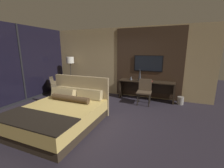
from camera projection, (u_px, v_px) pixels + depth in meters
The scene contains 13 objects.
ground_plane at pixel (88, 118), 4.30m from camera, with size 16.00×16.00×0.00m, color #28232D.
wall_back_tv_panel at pixel (123, 62), 6.26m from camera, with size 7.20×0.09×2.80m.
wall_left_window at pixel (21, 66), 5.46m from camera, with size 0.06×6.00×2.80m.
bed at pixel (61, 114), 3.86m from camera, with size 1.85×2.16×1.14m.
desk at pixel (146, 87), 5.84m from camera, with size 2.09×0.47×0.75m.
tv at pixel (148, 63), 5.81m from camera, with size 1.09×0.04×0.62m.
desk_chair at pixel (145, 89), 5.35m from camera, with size 0.51×0.51×0.90m.
armchair_by_window at pixel (60, 89), 6.50m from camera, with size 1.07×1.07×0.79m.
floor_lamp at pixel (70, 63), 6.83m from camera, with size 0.34×0.34×1.60m.
vase_tall at pixel (140, 75), 5.77m from camera, with size 0.13×0.13×0.47m.
vase_short at pixel (131, 78), 5.96m from camera, with size 0.13×0.13×0.15m.
book at pixel (149, 81), 5.68m from camera, with size 0.26×0.21×0.03m.
waste_bin at pixel (180, 101), 5.37m from camera, with size 0.22×0.22×0.28m.
Camera 1 is at (2.12, -3.43, 1.92)m, focal length 24.00 mm.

